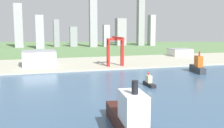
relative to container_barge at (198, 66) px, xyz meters
name	(u,v)px	position (x,y,z in m)	size (l,w,h in m)	color
ground_plane	(114,92)	(-136.06, -73.84, -7.81)	(2400.00, 2400.00, 0.00)	#587C49
water_bay	(138,112)	(-136.06, -133.84, -7.74)	(840.00, 360.00, 0.15)	#385675
industrial_pier	(78,64)	(-136.06, 116.16, -6.56)	(840.00, 140.00, 2.50)	#AAA793
container_barge	(198,66)	(0.00, 0.00, 0.00)	(18.06, 42.94, 27.40)	#2D3338
tugboat_small	(149,82)	(-94.28, -58.27, -3.83)	(5.74, 23.45, 13.36)	black
cargo_ship	(129,117)	(-155.91, -168.77, 1.56)	(20.70, 64.40, 32.84)	#381914
port_crane_red	(116,45)	(-91.17, 64.97, 25.03)	(23.19, 47.84, 42.26)	red
warehouse_main	(39,58)	(-195.51, 101.59, 5.67)	(46.88, 39.23, 21.91)	silver
warehouse_annex	(180,52)	(65.44, 158.74, 1.47)	(39.34, 33.39, 13.53)	silver
distant_skyline	(84,27)	(-61.88, 455.65, 45.73)	(438.79, 72.58, 152.67)	#9E9DAA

